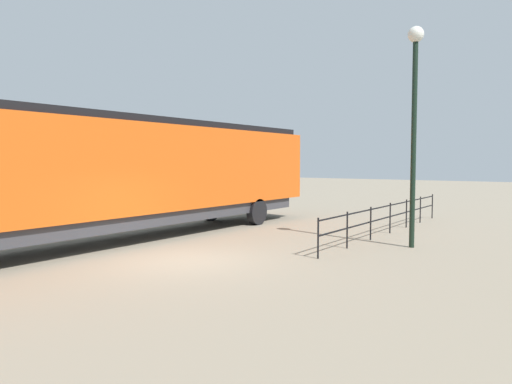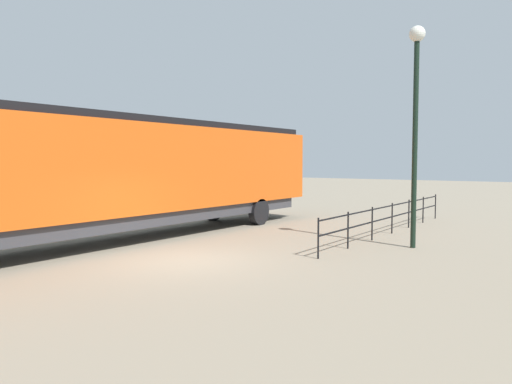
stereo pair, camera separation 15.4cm
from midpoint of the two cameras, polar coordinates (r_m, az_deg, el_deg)
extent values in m
plane|color=gray|center=(13.37, -7.82, -7.98)|extent=(120.00, 120.00, 0.00)
cube|color=#D15114|center=(16.83, -14.93, 2.73)|extent=(2.86, 18.81, 2.91)
cube|color=black|center=(23.02, 1.15, 1.98)|extent=(2.74, 2.27, 2.04)
cube|color=black|center=(16.88, -15.02, 8.08)|extent=(2.57, 18.06, 0.24)
cube|color=#38383D|center=(16.94, -14.83, -2.96)|extent=(2.57, 17.31, 0.45)
cylinder|color=black|center=(22.09, -4.89, -1.92)|extent=(0.30, 1.10, 1.10)
cylinder|color=black|center=(20.54, 0.56, -2.33)|extent=(0.30, 1.10, 1.10)
cylinder|color=black|center=(15.77, 18.37, 5.28)|extent=(0.16, 0.16, 6.38)
sphere|color=silver|center=(16.22, 18.61, 17.13)|extent=(0.49, 0.49, 0.49)
cube|color=black|center=(18.73, 15.89, -1.52)|extent=(0.04, 11.52, 0.04)
cube|color=black|center=(18.77, 15.87, -2.80)|extent=(0.04, 11.52, 0.04)
cylinder|color=black|center=(13.53, 7.62, -5.39)|extent=(0.05, 0.05, 1.14)
cylinder|color=black|center=(15.24, 11.00, -4.41)|extent=(0.05, 0.05, 1.14)
cylinder|color=black|center=(16.99, 13.69, -3.62)|extent=(0.05, 0.05, 1.14)
cylinder|color=black|center=(18.78, 15.86, -2.97)|extent=(0.05, 0.05, 1.14)
cylinder|color=black|center=(20.59, 17.66, -2.43)|extent=(0.05, 0.05, 1.14)
cylinder|color=black|center=(22.42, 19.16, -1.98)|extent=(0.05, 0.05, 1.14)
cylinder|color=black|center=(24.26, 20.43, -1.60)|extent=(0.05, 0.05, 1.14)
camera|label=1|loc=(0.08, -89.66, 0.02)|focal=34.18mm
camera|label=2|loc=(0.08, 90.34, -0.02)|focal=34.18mm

